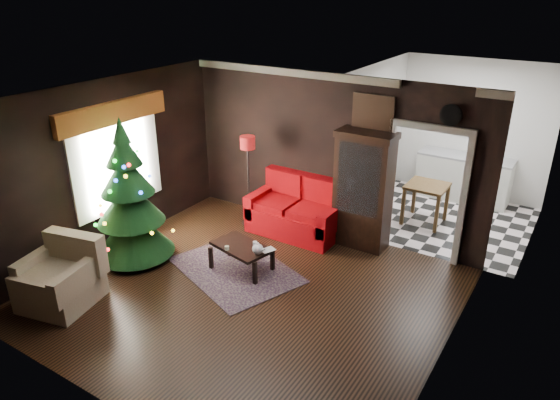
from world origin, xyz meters
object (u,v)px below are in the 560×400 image
Objects in this scene: coffee_table at (242,257)px; wall_clock at (451,115)px; floor_lamp at (249,182)px; armchair at (58,274)px; teapot at (258,249)px; kitchen_table at (425,204)px; curio_cabinet at (363,193)px; christmas_tree at (129,198)px; loveseat at (296,207)px.

wall_clock reaches higher than coffee_table.
wall_clock is at bearing 9.24° from floor_lamp.
armchair is at bearing -134.98° from wall_clock.
kitchen_table is (1.50, 3.26, -0.14)m from teapot.
christmas_tree reaches higher than curio_cabinet.
floor_lamp is (-2.07, -0.35, -0.12)m from curio_cabinet.
curio_cabinet reaches higher than kitchen_table.
floor_lamp is 8.94× the size of teapot.
christmas_tree is 1.58m from armchair.
christmas_tree is 5.25m from kitchen_table.
kitchen_table is at bearing 42.51° from loveseat.
teapot is (2.06, 0.54, -0.54)m from christmas_tree.
loveseat reaches higher than coffee_table.
wall_clock is (2.05, 2.01, 1.87)m from teapot.
loveseat is 1.87× the size of coffee_table.
kitchen_table is at bearing 46.93° from christmas_tree.
christmas_tree is 2.65× the size of coffee_table.
loveseat reaches higher than armchair.
floor_lamp is at bearing -171.84° from loveseat.
teapot is at bearing -114.64° from kitchen_table.
christmas_tree is 7.55× the size of wall_clock.
teapot is at bearing -50.60° from floor_lamp.
coffee_table is (1.60, 2.07, -0.24)m from armchair.
armchair is 5.99m from wall_clock.
coffee_table is at bearing -120.29° from kitchen_table.
christmas_tree reaches higher than floor_lamp.
kitchen_table is at bearing 65.56° from curio_cabinet.
wall_clock is (2.41, 1.94, 2.16)m from coffee_table.
curio_cabinet is 2.53× the size of kitchen_table.
coffee_table is 4.82× the size of teapot.
armchair is 2.63m from coffee_table.
floor_lamp is at bearing 121.27° from coffee_table.
christmas_tree is at bearing -140.76° from curio_cabinet.
floor_lamp is 2.20m from christmas_tree.
loveseat is 2.83m from christmas_tree.
armchair is at bearing -86.31° from christmas_tree.
loveseat is 2.27× the size of kitchen_table.
wall_clock reaches higher than kitchen_table.
armchair is at bearing -102.06° from floor_lamp.
coffee_table is 2.85× the size of wall_clock.
floor_lamp is 1.76m from coffee_table.
loveseat is 5.31× the size of wall_clock.
christmas_tree is 1.98m from coffee_table.
loveseat is 0.98m from floor_lamp.
wall_clock is at bearing 32.29° from armchair.
christmas_tree is at bearing -165.35° from teapot.
armchair reaches higher than teapot.
christmas_tree is at bearing -148.12° from wall_clock.
floor_lamp is 2.26× the size of kitchen_table.
wall_clock is at bearing 8.53° from curio_cabinet.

